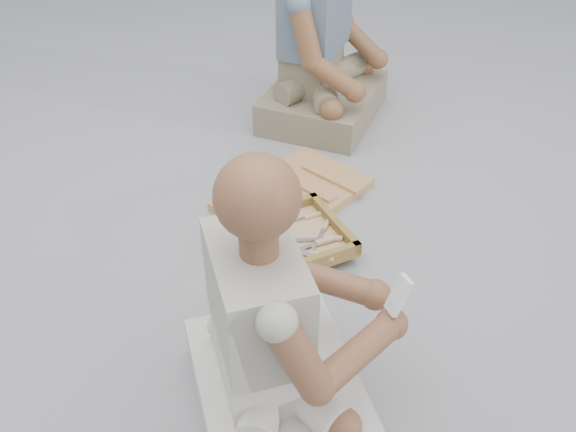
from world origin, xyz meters
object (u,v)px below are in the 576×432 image
tool_tray (284,241)px  carved_panel (293,195)px  craftsman (275,338)px  companion (322,56)px

tool_tray → carved_panel: bearing=56.3°
craftsman → companion: (1.00, 1.47, 0.03)m
tool_tray → craftsman: craftsman is taller
carved_panel → craftsman: size_ratio=0.70×
carved_panel → tool_tray: size_ratio=1.30×
carved_panel → tool_tray: 0.36m
carved_panel → companion: bearing=51.1°
craftsman → companion: size_ratio=0.89×
craftsman → companion: 1.78m
carved_panel → craftsman: craftsman is taller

